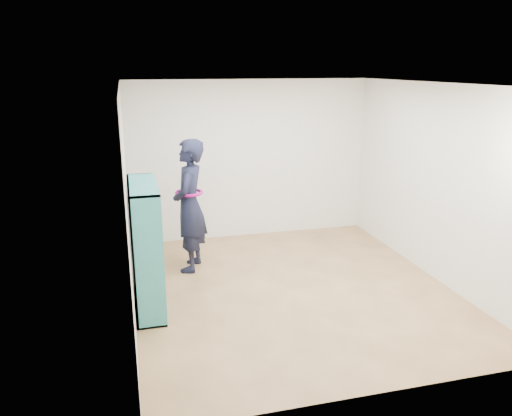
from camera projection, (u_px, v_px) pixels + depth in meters
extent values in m
plane|color=brown|center=(292.00, 289.00, 6.51)|extent=(4.50, 4.50, 0.00)
plane|color=white|center=(296.00, 84.00, 5.79)|extent=(4.50, 4.50, 0.00)
cube|color=white|center=(127.00, 203.00, 5.67)|extent=(0.02, 4.50, 2.60)
cube|color=white|center=(436.00, 183.00, 6.64)|extent=(0.02, 4.50, 2.60)
cube|color=white|center=(250.00, 160.00, 8.25)|extent=(4.00, 0.02, 2.60)
cube|color=white|center=(383.00, 258.00, 4.06)|extent=(4.00, 0.02, 2.60)
cube|color=teal|center=(149.00, 265.00, 5.32)|extent=(0.33, 0.02, 1.52)
cube|color=teal|center=(144.00, 232.00, 6.36)|extent=(0.33, 0.02, 1.52)
cube|color=teal|center=(150.00, 305.00, 6.05)|extent=(0.33, 1.14, 0.02)
cube|color=teal|center=(142.00, 185.00, 5.64)|extent=(0.33, 1.14, 0.02)
cube|color=teal|center=(133.00, 248.00, 5.81)|extent=(0.02, 1.14, 1.52)
cube|color=teal|center=(147.00, 252.00, 5.67)|extent=(0.31, 0.02, 1.47)
cube|color=teal|center=(145.00, 242.00, 6.01)|extent=(0.31, 0.02, 1.47)
cube|color=teal|center=(148.00, 276.00, 5.94)|extent=(0.31, 1.09, 0.02)
cube|color=teal|center=(146.00, 247.00, 5.84)|extent=(0.31, 1.09, 0.02)
cube|color=teal|center=(144.00, 217.00, 5.74)|extent=(0.31, 1.09, 0.02)
cube|color=beige|center=(153.00, 315.00, 5.70)|extent=(0.21, 0.13, 0.05)
cube|color=black|center=(152.00, 280.00, 5.53)|extent=(0.17, 0.15, 0.22)
cube|color=maroon|center=(150.00, 246.00, 5.42)|extent=(0.17, 0.15, 0.28)
cube|color=silver|center=(147.00, 223.00, 5.39)|extent=(0.21, 0.13, 0.05)
cube|color=navy|center=(152.00, 296.00, 5.97)|extent=(0.17, 0.15, 0.22)
cube|color=brown|center=(150.00, 268.00, 5.87)|extent=(0.17, 0.15, 0.21)
cube|color=#BFB28C|center=(148.00, 244.00, 5.83)|extent=(0.21, 0.13, 0.05)
cube|color=#26594C|center=(146.00, 207.00, 5.66)|extent=(0.17, 0.15, 0.23)
cube|color=beige|center=(150.00, 284.00, 6.31)|extent=(0.17, 0.15, 0.22)
cube|color=black|center=(148.00, 261.00, 6.27)|extent=(0.21, 0.13, 0.08)
cube|color=maroon|center=(147.00, 227.00, 6.10)|extent=(0.17, 0.15, 0.27)
cube|color=silver|center=(145.00, 197.00, 5.99)|extent=(0.17, 0.15, 0.28)
imported|color=black|center=(190.00, 206.00, 6.91)|extent=(0.64, 0.79, 1.86)
torus|color=#A90D75|center=(189.00, 193.00, 6.86)|extent=(0.49, 0.49, 0.04)
cube|color=silver|center=(181.00, 196.00, 6.96)|extent=(0.04, 0.11, 0.14)
cube|color=black|center=(181.00, 196.00, 6.96)|extent=(0.04, 0.10, 0.13)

